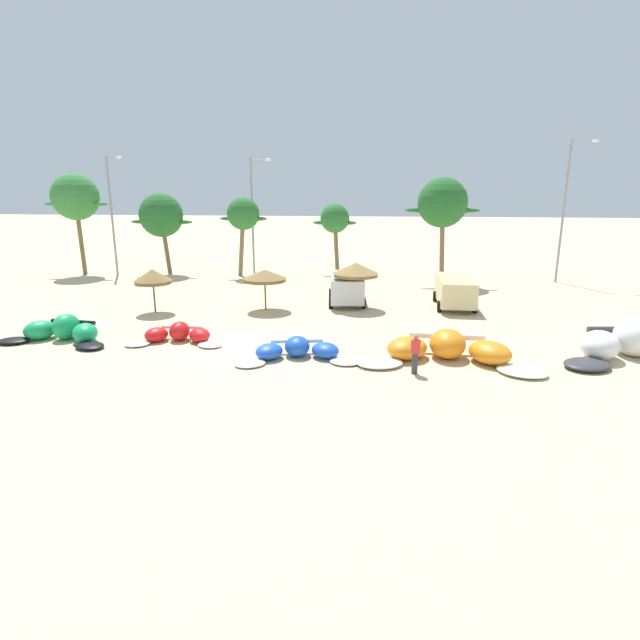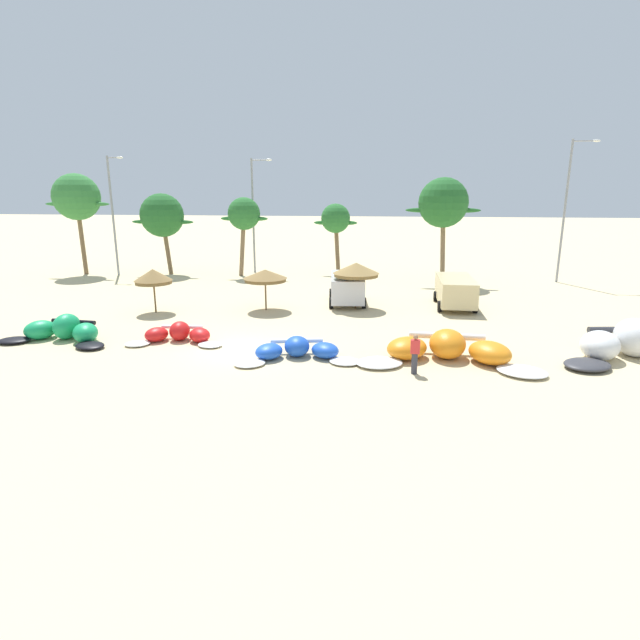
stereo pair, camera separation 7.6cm
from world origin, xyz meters
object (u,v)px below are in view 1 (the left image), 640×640
Objects in this scene: kite_center at (448,350)px; beach_umbrella_near_palms at (356,270)px; palm_leftmost at (75,198)px; palm_center_right at (443,203)px; kite_right_of_center at (639,344)px; parked_van at (455,289)px; lamppost_east_center at (566,205)px; kite_left_of_center at (297,350)px; palm_left at (161,216)px; lamppost_west at (112,211)px; person_near_kites at (415,354)px; beach_umbrella_near_van at (153,277)px; palm_left_of_gap at (243,215)px; kite_far_left at (62,331)px; beach_umbrella_middle at (265,276)px; lamppost_west_center at (254,210)px; palm_center_left at (335,220)px; kite_left at (178,335)px; parked_car_second at (347,286)px.

kite_center is 2.80× the size of beach_umbrella_near_palms.
palm_leftmost reaches higher than palm_center_right.
kite_right_of_center is 19.97m from palm_center_right.
parked_van is 0.46× the size of lamppost_east_center.
lamppost_east_center is at bearing 61.96° from kite_center.
kite_left_of_center is 0.69× the size of kite_right_of_center.
lamppost_west reaches higher than palm_left.
lamppost_east_center is (9.48, 10.11, 4.95)m from parked_van.
person_near_kites is at bearing -41.85° from lamppost_west.
kite_right_of_center reaches higher than kite_left_of_center.
kite_right_of_center is 25.32m from beach_umbrella_near_van.
parked_van is at bearing -31.44° from palm_left_of_gap.
palm_left_of_gap reaches higher than kite_left_of_center.
beach_umbrella_near_palms is at bearing 12.19° from beach_umbrella_near_van.
parked_van is at bearing -133.16° from lamppost_east_center.
kite_far_left is at bearing -79.79° from palm_left.
beach_umbrella_middle is at bearing 139.89° from kite_center.
palm_left_of_gap reaches higher than kite_right_of_center.
palm_center_right reaches higher than kite_right_of_center.
lamppost_west is 1.01× the size of lamppost_west_center.
lamppost_west is (-9.38, 13.04, 3.30)m from beach_umbrella_near_van.
palm_center_left reaches higher than person_near_kites.
person_near_kites is at bearing -162.43° from kite_right_of_center.
palm_left_of_gap is at bearing 79.72° from kite_far_left.
kite_center is 0.99× the size of palm_center_right.
palm_center_left is (21.89, 3.40, -1.87)m from palm_leftmost.
beach_umbrella_middle is at bearing 111.41° from kite_left_of_center.
kite_left is 0.57× the size of palm_leftmost.
beach_umbrella_near_palms is 0.41× the size of palm_left.
lamppost_east_center is (15.65, 11.48, 3.60)m from beach_umbrella_near_palms.
beach_umbrella_near_van is at bearing -97.76° from lamppost_west_center.
parked_car_second is 0.45× the size of lamppost_east_center.
lamppost_west is (-15.81, 11.54, 3.35)m from beach_umbrella_middle.
palm_left reaches higher than beach_umbrella_middle.
lamppost_east_center reaches higher than palm_left.
palm_leftmost is (-22.55, 20.43, 6.23)m from kite_left_of_center.
kite_right_of_center is 39.10m from lamppost_west.
kite_right_of_center is (26.52, 0.57, 0.17)m from kite_far_left.
palm_left_of_gap is (1.76, 13.89, 2.98)m from beach_umbrella_near_van.
lamppost_east_center is at bearing 9.89° from palm_center_right.
beach_umbrella_near_van is 0.53× the size of parked_van.
palm_center_left is 0.56× the size of lamppost_east_center.
beach_umbrella_near_van is at bearing -97.22° from palm_left_of_gap.
kite_left is 0.74× the size of palm_left_of_gap.
kite_far_left is 26.53m from kite_right_of_center.
person_near_kites is 0.20× the size of palm_center_right.
beach_umbrella_near_van reaches higher than parked_van.
kite_far_left is 3.63× the size of person_near_kites.
beach_umbrella_middle is at bearing -149.26° from lamppost_east_center.
parked_car_second is 15.49m from lamppost_west_center.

